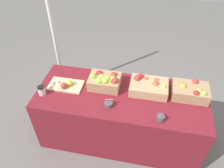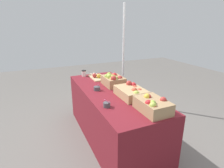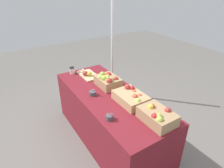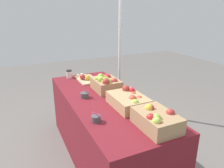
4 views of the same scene
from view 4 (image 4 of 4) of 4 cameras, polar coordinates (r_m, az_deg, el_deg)
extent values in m
plane|color=slate|center=(2.68, -1.72, -18.39)|extent=(10.00, 10.00, 0.00)
cube|color=maroon|center=(2.47, -1.80, -11.59)|extent=(1.90, 0.76, 0.74)
cube|color=tan|center=(1.76, 11.62, -9.38)|extent=(0.38, 0.26, 0.13)
sphere|color=#D14C33|center=(1.61, 11.83, -10.14)|extent=(0.07, 0.07, 0.07)
sphere|color=#99B742|center=(1.66, 11.65, -8.84)|extent=(0.07, 0.07, 0.07)
sphere|color=#B2332D|center=(1.76, 15.16, -7.40)|extent=(0.07, 0.07, 0.07)
sphere|color=#B2332D|center=(1.80, 10.07, -6.37)|extent=(0.07, 0.07, 0.07)
sphere|color=gold|center=(1.79, 9.74, -6.31)|extent=(0.07, 0.07, 0.07)
sphere|color=red|center=(1.66, 10.21, -8.80)|extent=(0.07, 0.07, 0.07)
sphere|color=#B2C64C|center=(1.61, 11.69, -9.70)|extent=(0.07, 0.07, 0.07)
cube|color=tan|center=(2.10, 4.26, -4.49)|extent=(0.41, 0.29, 0.11)
sphere|color=#D14C33|center=(2.03, 5.46, -3.94)|extent=(0.08, 0.08, 0.08)
sphere|color=#B2C64C|center=(1.95, 6.05, -5.08)|extent=(0.08, 0.08, 0.08)
sphere|color=#D14C33|center=(2.15, 5.65, -3.00)|extent=(0.08, 0.08, 0.08)
sphere|color=#D14C33|center=(2.06, 7.20, -4.09)|extent=(0.08, 0.08, 0.08)
sphere|color=#B2332D|center=(2.20, 3.69, -1.28)|extent=(0.08, 0.08, 0.08)
sphere|color=red|center=(2.20, 5.20, -1.85)|extent=(0.08, 0.08, 0.08)
cube|color=tan|center=(2.50, -1.61, -0.19)|extent=(0.35, 0.27, 0.13)
sphere|color=#B2C64C|center=(2.41, -2.26, 0.39)|extent=(0.08, 0.08, 0.08)
sphere|color=#99B742|center=(2.59, -3.01, 1.96)|extent=(0.08, 0.08, 0.08)
sphere|color=#B2332D|center=(2.34, -1.58, 0.58)|extent=(0.08, 0.08, 0.08)
sphere|color=#99B742|center=(2.43, -1.95, 0.98)|extent=(0.08, 0.08, 0.08)
sphere|color=#99B742|center=(2.48, -2.77, 0.88)|extent=(0.08, 0.08, 0.08)
sphere|color=#B2332D|center=(2.42, 0.62, 0.68)|extent=(0.08, 0.08, 0.08)
sphere|color=red|center=(2.57, -1.13, 1.81)|extent=(0.08, 0.08, 0.08)
sphere|color=#99B742|center=(2.39, -1.01, 0.53)|extent=(0.08, 0.08, 0.08)
sphere|color=#B2C64C|center=(2.54, -1.51, 1.12)|extent=(0.08, 0.08, 0.08)
sphere|color=#B2C64C|center=(2.43, -2.97, 1.20)|extent=(0.08, 0.08, 0.08)
sphere|color=#99B742|center=(2.49, -3.76, 1.30)|extent=(0.08, 0.08, 0.08)
cube|color=#D1B284|center=(2.88, -6.68, 1.18)|extent=(0.39, 0.23, 0.02)
cube|color=beige|center=(2.97, -7.20, 2.22)|extent=(0.04, 0.04, 0.03)
sphere|color=gold|center=(2.82, -6.40, 1.72)|extent=(0.07, 0.07, 0.07)
sphere|color=#B2332D|center=(2.85, -7.80, 1.87)|extent=(0.07, 0.07, 0.07)
cube|color=beige|center=(2.99, -8.97, 2.24)|extent=(0.04, 0.04, 0.03)
cube|color=beige|center=(3.01, -8.02, 2.41)|extent=(0.04, 0.04, 0.03)
cylinder|color=#4C4C51|center=(2.32, -7.26, -2.92)|extent=(0.09, 0.09, 0.05)
cylinder|color=#EA598C|center=(2.31, -6.87, -1.70)|extent=(0.09, 0.03, 0.05)
cylinder|color=#4C4C51|center=(1.84, -4.22, -9.12)|extent=(0.08, 0.08, 0.05)
cylinder|color=#EA598C|center=(1.80, -4.10, -8.01)|extent=(0.01, 0.07, 0.06)
cylinder|color=silver|center=(3.01, -11.21, 2.51)|extent=(0.08, 0.08, 0.09)
cylinder|color=black|center=(3.00, -11.27, 3.47)|extent=(0.08, 0.08, 0.01)
cylinder|color=white|center=(3.43, 2.04, 8.40)|extent=(0.04, 0.04, 1.98)
camera|label=1|loc=(2.10, -62.06, 33.58)|focal=35.68mm
camera|label=2|loc=(0.23, -167.72, -22.77)|focal=29.17mm
camera|label=3|loc=(0.53, -120.09, 45.69)|focal=31.55mm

